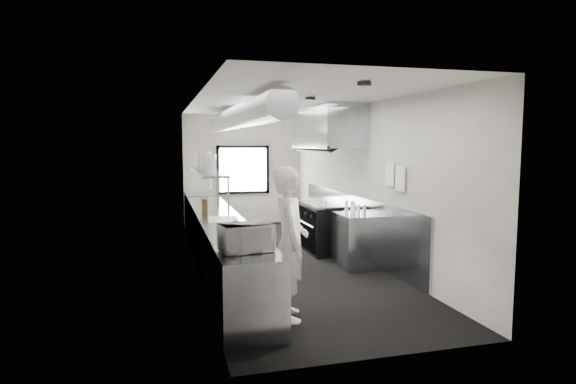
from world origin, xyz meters
TOP-DOWN VIEW (x-y plane):
  - floor at (0.00, 0.00)m, footprint 3.00×8.00m
  - ceiling at (0.00, 0.00)m, footprint 3.00×8.00m
  - wall_back at (0.00, 4.00)m, footprint 3.00×0.02m
  - wall_front at (0.00, -4.00)m, footprint 3.00×0.02m
  - wall_left at (-1.50, 0.00)m, footprint 0.02×8.00m
  - wall_right at (1.50, 0.00)m, footprint 0.02×8.00m
  - wall_cladding at (1.48, 0.30)m, footprint 0.03×5.50m
  - hvac_duct at (-0.70, 0.40)m, footprint 0.40×6.40m
  - service_window at (0.00, 3.96)m, footprint 1.36×0.05m
  - exhaust_hood at (1.10, 0.70)m, footprint 0.81×2.20m
  - prep_counter at (-1.15, -0.50)m, footprint 0.70×6.00m
  - pass_shelf at (-1.19, 1.00)m, footprint 0.45×3.00m
  - range at (1.04, 0.70)m, footprint 0.88×1.60m
  - bottle_station at (1.15, -0.70)m, footprint 0.65×0.80m
  - far_work_table at (-1.15, 3.20)m, footprint 0.70×1.20m
  - notice_sheet_a at (1.47, -1.20)m, footprint 0.02×0.28m
  - notice_sheet_b at (1.47, -1.55)m, footprint 0.02×0.28m
  - line_cook at (-0.60, -2.73)m, footprint 0.53×0.72m
  - microwave at (-1.17, -2.95)m, footprint 0.58×0.48m
  - deli_tub_a at (-1.34, -2.73)m, footprint 0.13×0.13m
  - deli_tub_b at (-1.27, -2.54)m, footprint 0.18×0.18m
  - newspaper at (-1.02, -1.65)m, footprint 0.37×0.42m
  - small_plate at (-1.05, -1.43)m, footprint 0.23×0.23m
  - pastry at (-1.05, -1.43)m, footprint 0.10×0.10m
  - cutting_board at (-1.13, -0.77)m, footprint 0.50×0.64m
  - knife_block at (-1.32, 0.30)m, footprint 0.09×0.20m
  - plate_stack_a at (-1.23, 0.18)m, footprint 0.22×0.22m
  - plate_stack_b at (-1.19, 0.66)m, footprint 0.29×0.29m
  - plate_stack_c at (-1.22, 1.28)m, footprint 0.33×0.33m
  - plate_stack_d at (-1.19, 1.65)m, footprint 0.26×0.26m
  - squeeze_bottle_a at (1.12, -1.04)m, footprint 0.08×0.08m
  - squeeze_bottle_b at (1.11, -0.82)m, footprint 0.07×0.07m
  - squeeze_bottle_c at (1.09, -0.71)m, footprint 0.08×0.08m
  - squeeze_bottle_d at (1.09, -0.59)m, footprint 0.07×0.07m
  - squeeze_bottle_e at (1.08, -0.37)m, footprint 0.06×0.06m

SIDE VIEW (x-z plane):
  - floor at x=0.00m, z-range -0.01..0.01m
  - prep_counter at x=-1.15m, z-range 0.00..0.90m
  - bottle_station at x=1.15m, z-range 0.00..0.90m
  - far_work_table at x=-1.15m, z-range 0.00..0.90m
  - range at x=1.04m, z-range 0.00..0.94m
  - wall_cladding at x=1.48m, z-range 0.00..1.10m
  - newspaper at x=-1.02m, z-range 0.90..0.91m
  - small_plate at x=-1.05m, z-range 0.90..0.92m
  - cutting_board at x=-1.13m, z-range 0.90..0.92m
  - line_cook at x=-0.60m, z-range 0.00..1.83m
  - deli_tub_a at x=-1.34m, z-range 0.90..0.99m
  - deli_tub_b at x=-1.27m, z-range 0.90..1.00m
  - pastry at x=-1.05m, z-range 0.92..1.01m
  - squeeze_bottle_b at x=1.11m, z-range 0.90..1.06m
  - squeeze_bottle_c at x=1.09m, z-range 0.90..1.08m
  - squeeze_bottle_e at x=1.08m, z-range 0.90..1.08m
  - squeeze_bottle_a at x=1.12m, z-range 0.90..1.09m
  - squeeze_bottle_d at x=1.09m, z-range 0.90..1.10m
  - knife_block at x=-1.32m, z-range 0.90..1.11m
  - microwave at x=-1.17m, z-range 0.90..1.21m
  - service_window at x=0.00m, z-range 0.77..2.02m
  - wall_back at x=0.00m, z-range 0.00..2.80m
  - wall_front at x=0.00m, z-range 0.00..2.80m
  - wall_left at x=-1.50m, z-range 0.00..2.80m
  - wall_right at x=1.50m, z-range 0.00..2.80m
  - pass_shelf at x=-1.19m, z-range 1.20..1.88m
  - notice_sheet_b at x=1.47m, z-range 1.36..1.74m
  - notice_sheet_a at x=1.47m, z-range 1.41..1.79m
  - plate_stack_a at x=-1.23m, z-range 1.57..1.82m
  - plate_stack_b at x=-1.19m, z-range 1.57..1.89m
  - plate_stack_d at x=-1.19m, z-range 1.57..1.91m
  - plate_stack_c at x=-1.22m, z-range 1.57..1.93m
  - exhaust_hood at x=1.10m, z-range 1.95..2.83m
  - hvac_duct at x=-0.70m, z-range 2.35..2.75m
  - ceiling at x=0.00m, z-range 2.79..2.80m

